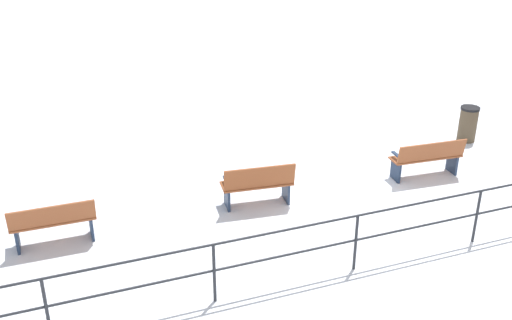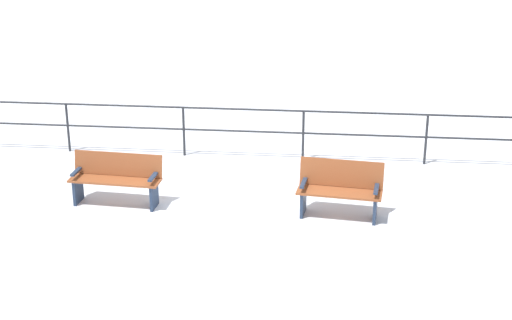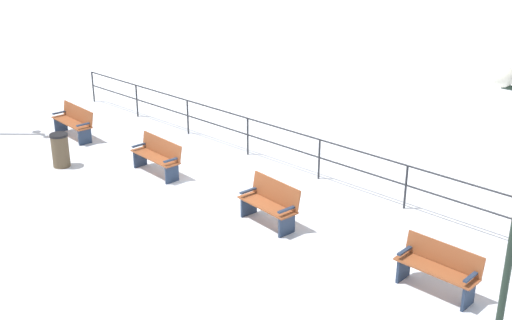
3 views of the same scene
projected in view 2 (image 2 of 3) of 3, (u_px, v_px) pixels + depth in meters
ground_plane at (226, 210)px, 13.40m from camera, size 80.00×80.00×0.00m
bench_second at (116, 178)px, 13.49m from camera, size 0.59×1.62×0.89m
bench_third at (340, 189)px, 13.03m from camera, size 0.69×1.46×0.94m
waterfront_railing at (243, 124)px, 15.53m from camera, size 0.05×16.95×1.04m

